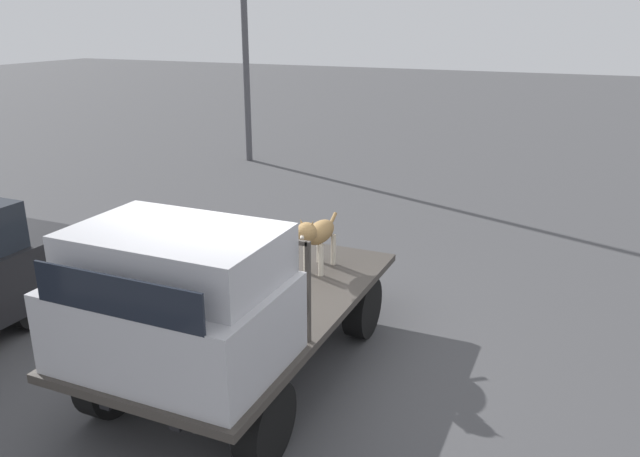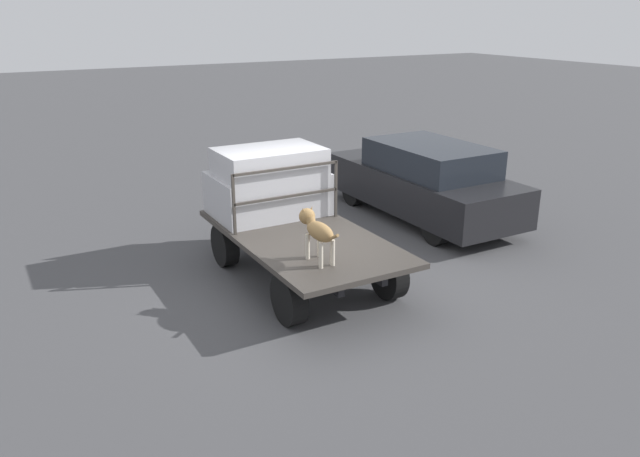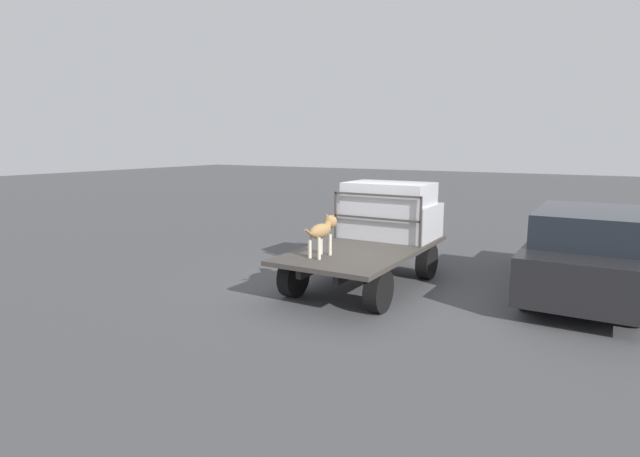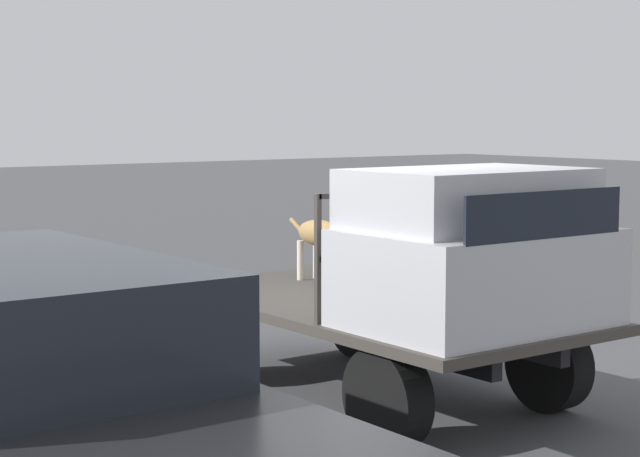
# 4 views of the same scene
# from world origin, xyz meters

# --- Properties ---
(ground_plane) EXTENTS (80.00, 80.00, 0.00)m
(ground_plane) POSITION_xyz_m (0.00, 0.00, 0.00)
(ground_plane) COLOR #474749
(flatbed_truck) EXTENTS (3.83, 1.97, 0.78)m
(flatbed_truck) POSITION_xyz_m (0.00, 0.00, 0.57)
(flatbed_truck) COLOR black
(flatbed_truck) RESTS_ON ground
(truck_cab) EXTENTS (1.31, 1.85, 1.14)m
(truck_cab) POSITION_xyz_m (1.18, 0.00, 1.31)
(truck_cab) COLOR #B7B7BC
(truck_cab) RESTS_ON flatbed_truck
(truck_headboard) EXTENTS (0.04, 1.85, 0.96)m
(truck_headboard) POSITION_xyz_m (0.49, 0.00, 1.40)
(truck_headboard) COLOR #3D3833
(truck_headboard) RESTS_ON flatbed_truck
(dog) EXTENTS (1.00, 0.24, 0.71)m
(dog) POSITION_xyz_m (-1.02, 0.31, 1.23)
(dog) COLOR beige
(dog) RESTS_ON flatbed_truck
(parked_sedan) EXTENTS (4.53, 1.78, 1.57)m
(parked_sedan) POSITION_xyz_m (1.55, -3.61, 0.79)
(parked_sedan) COLOR black
(parked_sedan) RESTS_ON ground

